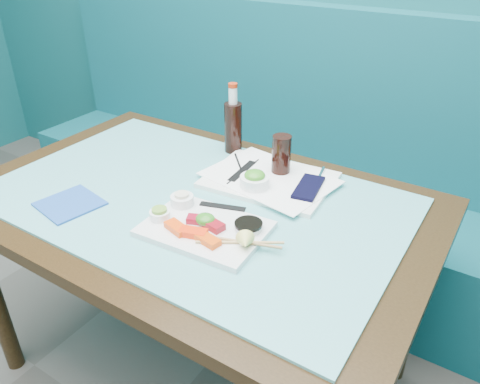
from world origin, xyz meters
The scene contains 34 objects.
booth_bench centered at (0.00, 2.29, 0.37)m, with size 3.00×0.56×1.17m.
dining_table centered at (0.00, 1.45, 0.67)m, with size 1.40×0.90×0.75m.
glass_top centered at (0.00, 1.45, 0.75)m, with size 1.22×0.76×0.01m, color #59AFB3.
sashimi_plate centered at (0.13, 1.32, 0.77)m, with size 0.32×0.23×0.02m, color white.
salmon_left centered at (0.08, 1.27, 0.78)m, with size 0.07×0.03×0.02m, color #FF450A.
salmon_mid centered at (0.13, 1.27, 0.78)m, with size 0.07×0.03×0.02m, color #FF300A.
salmon_right centered at (0.18, 1.27, 0.78)m, with size 0.07×0.03×0.02m, color #F24909.
tuna_left centered at (0.10, 1.33, 0.78)m, with size 0.05×0.03×0.02m, color maroon.
tuna_right centered at (0.16, 1.33, 0.78)m, with size 0.06×0.03×0.02m, color maroon.
seaweed_garnish centered at (0.13, 1.33, 0.79)m, with size 0.05×0.05×0.03m, color #2C791C.
ramekin_wasabi centered at (0.01, 1.29, 0.79)m, with size 0.06×0.06×0.02m, color white.
wasabi_fill centered at (0.01, 1.29, 0.80)m, with size 0.04×0.04×0.01m, color #689B32.
ramekin_ginger centered at (0.01, 1.38, 0.79)m, with size 0.07×0.07×0.03m, color white.
ginger_fill centered at (0.01, 1.38, 0.81)m, with size 0.04×0.04×0.01m, color beige.
soy_dish centered at (0.24, 1.37, 0.78)m, with size 0.07×0.07×0.01m, color white.
soy_fill centered at (0.24, 1.37, 0.79)m, with size 0.07×0.07×0.01m, color black.
lemon_wedge centered at (0.28, 1.29, 0.80)m, with size 0.05×0.05×0.04m, color #E8E06E.
chopstick_sleeve centered at (0.12, 1.43, 0.78)m, with size 0.13×0.02×0.00m, color black.
wooden_chopstick_a centered at (0.24, 1.31, 0.78)m, with size 0.01×0.01×0.23m, color #A17A4C.
wooden_chopstick_b centered at (0.25, 1.31, 0.78)m, with size 0.01×0.01×0.22m, color tan.
serving_tray centered at (0.14, 1.66, 0.77)m, with size 0.38×0.29×0.01m, color white.
paper_placemat centered at (0.14, 1.66, 0.77)m, with size 0.39×0.27×0.00m, color white.
seaweed_bowl centered at (0.13, 1.58, 0.79)m, with size 0.09×0.09×0.04m, color white.
seaweed_salad centered at (0.13, 1.58, 0.81)m, with size 0.06×0.06×0.03m, color #398E20.
cola_glass centered at (0.15, 1.71, 0.83)m, with size 0.06×0.06×0.12m, color black.
navy_pouch centered at (0.28, 1.66, 0.78)m, with size 0.07×0.15×0.01m, color black.
fork centered at (0.27, 1.76, 0.78)m, with size 0.01×0.01×0.09m, color white.
black_chopstick_a centered at (0.04, 1.65, 0.78)m, with size 0.01×0.01×0.25m, color black.
black_chopstick_b centered at (0.05, 1.65, 0.77)m, with size 0.01×0.01×0.20m, color black.
tray_sleeve centered at (0.05, 1.65, 0.77)m, with size 0.03×0.16×0.00m, color black.
cola_bottle_body centered at (-0.08, 1.79, 0.85)m, with size 0.06×0.06×0.18m, color black.
cola_bottle_neck centered at (-0.08, 1.79, 0.96)m, with size 0.03×0.03×0.06m, color white.
cola_bottle_cap centered at (-0.08, 1.79, 1.00)m, with size 0.03×0.03×0.01m, color #B4270B.
blue_napkin centered at (-0.28, 1.22, 0.76)m, with size 0.16×0.16×0.01m, color #1C499B.
Camera 1 is at (0.77, 0.51, 1.47)m, focal length 35.00 mm.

